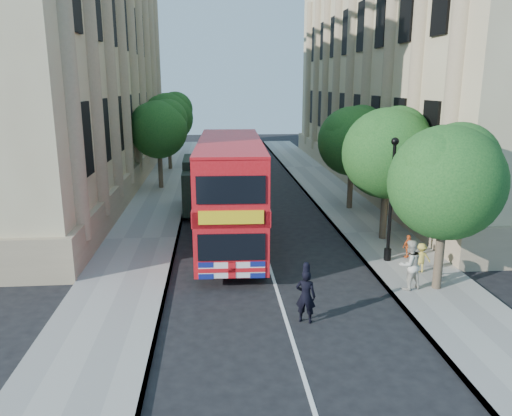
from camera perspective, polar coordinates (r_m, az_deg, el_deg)
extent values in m
plane|color=black|center=(15.40, 4.09, -14.59)|extent=(120.00, 120.00, 0.00)
cube|color=gray|center=(25.71, 13.39, -2.82)|extent=(3.50, 80.00, 0.12)
cube|color=gray|center=(24.71, -12.91, -3.48)|extent=(3.50, 80.00, 0.12)
cube|color=tan|center=(40.64, 19.08, 15.69)|extent=(12.00, 38.00, 18.00)
cube|color=tan|center=(39.12, -22.97, 15.44)|extent=(12.00, 38.00, 18.00)
cylinder|color=#473828|center=(19.13, 20.23, -4.92)|extent=(0.32, 0.32, 2.86)
sphere|color=#17461B|center=(18.49, 20.91, 2.73)|extent=(4.00, 4.00, 4.00)
sphere|color=#17461B|center=(19.00, 22.20, 4.89)|extent=(2.80, 2.80, 2.80)
sphere|color=#17461B|center=(17.92, 20.02, 4.16)|extent=(2.60, 2.60, 2.60)
cylinder|color=#473828|center=(24.44, 14.41, -0.27)|extent=(0.32, 0.32, 2.99)
sphere|color=#17461B|center=(23.93, 14.81, 6.06)|extent=(4.20, 4.20, 4.20)
sphere|color=#17461B|center=(24.42, 15.94, 7.75)|extent=(2.94, 2.94, 2.94)
sphere|color=#17461B|center=(23.41, 13.98, 7.28)|extent=(2.73, 2.73, 2.73)
cylinder|color=#473828|center=(30.03, 10.71, 2.50)|extent=(0.32, 0.32, 2.90)
sphere|color=#17461B|center=(29.62, 10.95, 7.50)|extent=(4.00, 4.00, 4.00)
sphere|color=#17461B|center=(30.10, 11.91, 8.82)|extent=(2.80, 2.80, 2.80)
sphere|color=#17461B|center=(29.14, 10.20, 8.48)|extent=(2.60, 2.60, 2.60)
cylinder|color=#473828|center=(36.01, -10.87, 4.48)|extent=(0.32, 0.32, 2.99)
sphere|color=#17461B|center=(35.67, -11.08, 8.79)|extent=(4.00, 4.00, 4.00)
sphere|color=#17461B|center=(35.95, -10.10, 9.96)|extent=(2.80, 2.80, 2.80)
sphere|color=#17461B|center=(35.38, -11.99, 9.59)|extent=(2.60, 2.60, 2.60)
cylinder|color=#473828|center=(43.88, -9.83, 6.35)|extent=(0.32, 0.32, 3.17)
sphere|color=#17461B|center=(43.59, -10.00, 10.10)|extent=(4.20, 4.20, 4.20)
sphere|color=#17461B|center=(43.90, -9.20, 11.10)|extent=(2.94, 2.94, 2.94)
sphere|color=#17461B|center=(43.30, -10.73, 10.81)|extent=(2.73, 2.73, 2.73)
cylinder|color=black|center=(21.79, 14.79, -5.14)|extent=(0.30, 0.30, 0.50)
cylinder|color=black|center=(21.17, 15.17, 0.62)|extent=(0.14, 0.14, 5.00)
sphere|color=black|center=(20.75, 15.62, 7.34)|extent=(0.32, 0.32, 0.32)
cube|color=red|center=(22.63, -2.93, 2.06)|extent=(3.06, 10.51, 4.34)
cube|color=black|center=(22.85, -2.90, -0.29)|extent=(3.10, 9.85, 0.99)
cube|color=black|center=(22.42, -2.96, 4.88)|extent=(3.10, 9.85, 0.99)
cube|color=yellow|center=(17.53, -2.85, -1.07)|extent=(2.31, 0.15, 0.49)
cylinder|color=black|center=(19.72, -6.43, -6.26)|extent=(0.34, 1.11, 1.10)
cylinder|color=black|center=(19.72, 0.83, -6.16)|extent=(0.34, 1.11, 1.10)
cylinder|color=black|center=(26.51, -5.59, -0.87)|extent=(0.34, 1.11, 1.10)
cylinder|color=black|center=(26.52, -0.23, -0.80)|extent=(0.34, 1.11, 1.10)
cube|color=black|center=(27.72, -6.13, 1.76)|extent=(2.23, 2.01, 2.30)
cube|color=black|center=(26.75, -6.15, 1.91)|extent=(1.98, 0.13, 0.77)
cube|color=black|center=(30.04, -6.13, 3.15)|extent=(2.25, 3.55, 2.74)
cube|color=black|center=(29.68, -6.06, 0.42)|extent=(2.06, 5.30, 0.27)
cylinder|color=black|center=(27.88, -8.11, -0.43)|extent=(0.26, 0.88, 0.88)
cylinder|color=black|center=(27.86, -4.05, -0.33)|extent=(0.26, 0.88, 0.88)
cylinder|color=black|center=(31.40, -7.86, 1.23)|extent=(0.26, 0.88, 0.88)
cylinder|color=black|center=(31.38, -4.26, 1.32)|extent=(0.26, 0.88, 0.88)
imported|color=black|center=(15.98, 5.70, -10.00)|extent=(0.75, 0.62, 1.75)
imported|color=beige|center=(18.84, 17.15, -6.21)|extent=(1.07, 0.94, 1.84)
imported|color=orange|center=(22.25, 17.01, -4.20)|extent=(0.64, 0.46, 1.01)
imported|color=gold|center=(20.73, 18.35, -5.41)|extent=(0.81, 0.53, 1.18)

